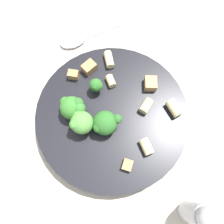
{
  "coord_description": "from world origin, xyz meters",
  "views": [
    {
      "loc": [
        0.05,
        0.1,
        0.38
      ],
      "look_at": [
        0.0,
        0.0,
        0.04
      ],
      "focal_mm": 35.0,
      "sensor_mm": 36.0,
      "label": 1
    }
  ],
  "objects_px": {
    "broccoli_floret_2": "(105,123)",
    "rigatoni_1": "(147,147)",
    "broccoli_floret_1": "(73,107)",
    "chicken_chunk_0": "(151,84)",
    "pasta_bowl": "(112,116)",
    "chicken_chunk_2": "(89,67)",
    "rigatoni_4": "(174,108)",
    "spoon": "(81,37)",
    "chicken_chunk_1": "(127,165)",
    "rigatoni_0": "(146,106)",
    "broccoli_floret_3": "(81,122)",
    "broccoli_floret_0": "(97,85)",
    "rigatoni_3": "(109,60)",
    "chicken_chunk_3": "(73,75)",
    "rigatoni_2": "(111,81)",
    "pepper_shaker": "(199,215)"
  },
  "relations": [
    {
      "from": "rigatoni_3",
      "to": "chicken_chunk_0",
      "type": "xyz_separation_m",
      "value": [
        -0.04,
        0.08,
        0.0
      ]
    },
    {
      "from": "rigatoni_4",
      "to": "chicken_chunk_1",
      "type": "xyz_separation_m",
      "value": [
        0.11,
        0.05,
        -0.0
      ]
    },
    {
      "from": "rigatoni_1",
      "to": "spoon",
      "type": "distance_m",
      "value": 0.26
    },
    {
      "from": "rigatoni_3",
      "to": "pepper_shaker",
      "type": "distance_m",
      "value": 0.29
    },
    {
      "from": "chicken_chunk_0",
      "to": "chicken_chunk_2",
      "type": "bearing_deg",
      "value": -41.96
    },
    {
      "from": "chicken_chunk_1",
      "to": "chicken_chunk_0",
      "type": "bearing_deg",
      "value": -133.13
    },
    {
      "from": "pepper_shaker",
      "to": "rigatoni_1",
      "type": "bearing_deg",
      "value": -81.11
    },
    {
      "from": "rigatoni_4",
      "to": "spoon",
      "type": "height_order",
      "value": "rigatoni_4"
    },
    {
      "from": "broccoli_floret_1",
      "to": "chicken_chunk_2",
      "type": "xyz_separation_m",
      "value": [
        -0.05,
        -0.06,
        -0.01
      ]
    },
    {
      "from": "pasta_bowl",
      "to": "chicken_chunk_1",
      "type": "bearing_deg",
      "value": 79.94
    },
    {
      "from": "chicken_chunk_3",
      "to": "pepper_shaker",
      "type": "bearing_deg",
      "value": 104.54
    },
    {
      "from": "broccoli_floret_0",
      "to": "rigatoni_3",
      "type": "bearing_deg",
      "value": -135.33
    },
    {
      "from": "pasta_bowl",
      "to": "chicken_chunk_1",
      "type": "height_order",
      "value": "chicken_chunk_1"
    },
    {
      "from": "chicken_chunk_1",
      "to": "rigatoni_2",
      "type": "bearing_deg",
      "value": -105.4
    },
    {
      "from": "pasta_bowl",
      "to": "rigatoni_2",
      "type": "relative_size",
      "value": 12.9
    },
    {
      "from": "rigatoni_1",
      "to": "chicken_chunk_3",
      "type": "distance_m",
      "value": 0.18
    },
    {
      "from": "rigatoni_1",
      "to": "broccoli_floret_1",
      "type": "bearing_deg",
      "value": -53.14
    },
    {
      "from": "broccoli_floret_3",
      "to": "chicken_chunk_1",
      "type": "height_order",
      "value": "broccoli_floret_3"
    },
    {
      "from": "rigatoni_4",
      "to": "chicken_chunk_0",
      "type": "height_order",
      "value": "rigatoni_4"
    },
    {
      "from": "broccoli_floret_1",
      "to": "chicken_chunk_3",
      "type": "xyz_separation_m",
      "value": [
        -0.02,
        -0.06,
        -0.02
      ]
    },
    {
      "from": "spoon",
      "to": "broccoli_floret_1",
      "type": "bearing_deg",
      "value": 64.33
    },
    {
      "from": "rigatoni_4",
      "to": "spoon",
      "type": "relative_size",
      "value": 0.17
    },
    {
      "from": "broccoli_floret_3",
      "to": "broccoli_floret_1",
      "type": "bearing_deg",
      "value": -84.44
    },
    {
      "from": "rigatoni_3",
      "to": "spoon",
      "type": "relative_size",
      "value": 0.17
    },
    {
      "from": "broccoli_floret_2",
      "to": "rigatoni_1",
      "type": "xyz_separation_m",
      "value": [
        -0.04,
        0.06,
        -0.01
      ]
    },
    {
      "from": "broccoli_floret_2",
      "to": "spoon",
      "type": "distance_m",
      "value": 0.21
    },
    {
      "from": "broccoli_floret_0",
      "to": "chicken_chunk_2",
      "type": "bearing_deg",
      "value": -94.95
    },
    {
      "from": "broccoli_floret_0",
      "to": "rigatoni_2",
      "type": "height_order",
      "value": "broccoli_floret_0"
    },
    {
      "from": "rigatoni_3",
      "to": "rigatoni_4",
      "type": "xyz_separation_m",
      "value": [
        -0.06,
        0.13,
        0.0
      ]
    },
    {
      "from": "broccoli_floret_1",
      "to": "chicken_chunk_0",
      "type": "distance_m",
      "value": 0.14
    },
    {
      "from": "pasta_bowl",
      "to": "broccoli_floret_0",
      "type": "distance_m",
      "value": 0.06
    },
    {
      "from": "broccoli_floret_3",
      "to": "rigatoni_0",
      "type": "distance_m",
      "value": 0.11
    },
    {
      "from": "broccoli_floret_0",
      "to": "chicken_chunk_3",
      "type": "xyz_separation_m",
      "value": [
        0.03,
        -0.04,
        -0.01
      ]
    },
    {
      "from": "broccoli_floret_0",
      "to": "broccoli_floret_2",
      "type": "xyz_separation_m",
      "value": [
        0.02,
        0.07,
        0.0
      ]
    },
    {
      "from": "broccoli_floret_2",
      "to": "broccoli_floret_3",
      "type": "xyz_separation_m",
      "value": [
        0.03,
        -0.02,
        0.0
      ]
    },
    {
      "from": "rigatoni_0",
      "to": "rigatoni_4",
      "type": "relative_size",
      "value": 0.86
    },
    {
      "from": "broccoli_floret_1",
      "to": "rigatoni_2",
      "type": "xyz_separation_m",
      "value": [
        -0.08,
        -0.02,
        -0.02
      ]
    },
    {
      "from": "broccoli_floret_1",
      "to": "chicken_chunk_2",
      "type": "distance_m",
      "value": 0.08
    },
    {
      "from": "broccoli_floret_1",
      "to": "chicken_chunk_1",
      "type": "relative_size",
      "value": 2.37
    },
    {
      "from": "rigatoni_2",
      "to": "chicken_chunk_2",
      "type": "height_order",
      "value": "chicken_chunk_2"
    },
    {
      "from": "pasta_bowl",
      "to": "chicken_chunk_2",
      "type": "relative_size",
      "value": 11.13
    },
    {
      "from": "rigatoni_0",
      "to": "pepper_shaker",
      "type": "relative_size",
      "value": 0.26
    },
    {
      "from": "rigatoni_2",
      "to": "spoon",
      "type": "xyz_separation_m",
      "value": [
        0.01,
        -0.13,
        -0.03
      ]
    },
    {
      "from": "chicken_chunk_0",
      "to": "rigatoni_1",
      "type": "bearing_deg",
      "value": 57.8
    },
    {
      "from": "rigatoni_0",
      "to": "broccoli_floret_2",
      "type": "bearing_deg",
      "value": 0.61
    },
    {
      "from": "rigatoni_0",
      "to": "broccoli_floret_3",
      "type": "bearing_deg",
      "value": -8.56
    },
    {
      "from": "broccoli_floret_2",
      "to": "chicken_chunk_3",
      "type": "height_order",
      "value": "broccoli_floret_2"
    },
    {
      "from": "broccoli_floret_2",
      "to": "rigatoni_1",
      "type": "bearing_deg",
      "value": 126.35
    },
    {
      "from": "chicken_chunk_2",
      "to": "pepper_shaker",
      "type": "distance_m",
      "value": 0.29
    },
    {
      "from": "broccoli_floret_3",
      "to": "chicken_chunk_3",
      "type": "height_order",
      "value": "broccoli_floret_3"
    }
  ]
}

